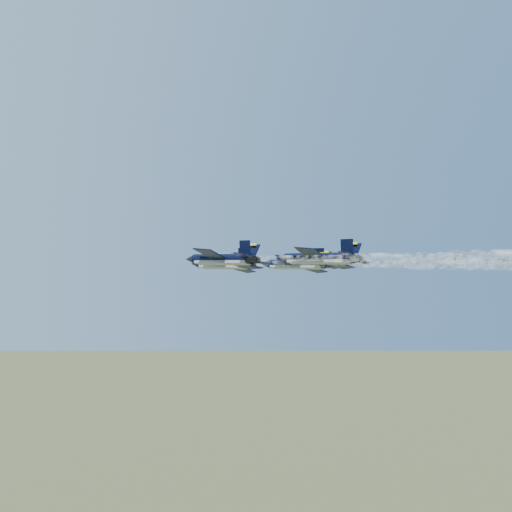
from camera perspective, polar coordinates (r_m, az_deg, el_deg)
jet_lead at (r=102.67m, az=-3.43°, el=-0.80°), size 12.30×16.51×4.20m
jet_left at (r=89.35m, az=-3.55°, el=-0.32°), size 12.30×16.51×4.20m
jet_right at (r=103.15m, az=3.94°, el=-0.82°), size 12.30×16.51×4.20m
jet_slot at (r=87.75m, az=6.15°, el=-0.23°), size 12.30×16.51×4.20m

